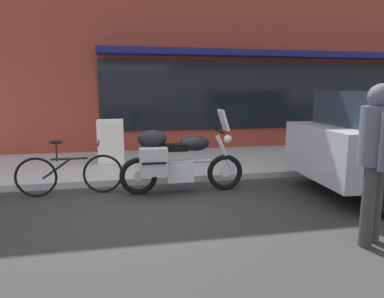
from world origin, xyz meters
The scene contains 6 objects.
ground_plane centered at (0.00, 0.00, 0.00)m, with size 80.00×80.00×0.00m, color #2B2B2B.
storefront_building centered at (6.08, 4.37, 3.71)m, with size 20.17×0.90×7.60m.
touring_motorcycle centered at (0.43, 0.60, 0.60)m, with size 2.09×0.66×1.39m.
parked_bicycle centered at (-1.28, 0.85, 0.36)m, with size 1.70×0.48×0.92m.
pedestrian_walking centered at (2.28, -1.73, 1.12)m, with size 0.50×0.52×1.78m.
sandwich_board_sign centered at (-0.67, 2.57, 0.61)m, with size 0.55×0.42×0.96m.
Camera 1 is at (-0.39, -4.93, 1.72)m, focal length 32.32 mm.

